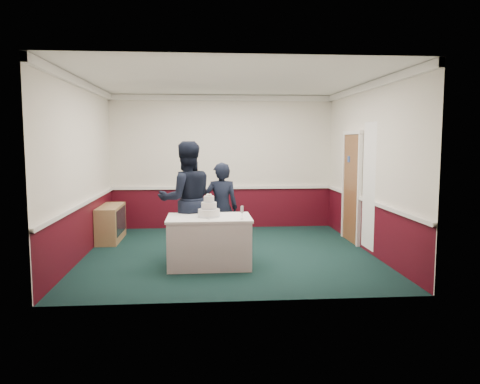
{
  "coord_description": "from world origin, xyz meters",
  "views": [
    {
      "loc": [
        -0.46,
        -8.1,
        1.98
      ],
      "look_at": [
        0.19,
        -0.1,
        1.1
      ],
      "focal_mm": 35.0,
      "sensor_mm": 36.0,
      "label": 1
    }
  ],
  "objects": [
    {
      "name": "cake_table",
      "position": [
        -0.36,
        -0.8,
        0.4
      ],
      "size": [
        1.32,
        0.92,
        0.79
      ],
      "color": "white",
      "rests_on": "ground"
    },
    {
      "name": "cake_knife",
      "position": [
        -0.39,
        -1.0,
        0.79
      ],
      "size": [
        0.09,
        0.21,
        0.0
      ],
      "primitive_type": "cube",
      "rotation": [
        0.0,
        0.0,
        0.36
      ],
      "color": "silver",
      "rests_on": "cake_table"
    },
    {
      "name": "room_shell",
      "position": [
        0.08,
        0.61,
        1.97
      ],
      "size": [
        5.0,
        5.0,
        3.0
      ],
      "color": "silver",
      "rests_on": "ground"
    },
    {
      "name": "sideboard",
      "position": [
        -2.28,
        1.25,
        0.35
      ],
      "size": [
        0.41,
        1.2,
        0.7
      ],
      "color": "#AA8252",
      "rests_on": "ground"
    },
    {
      "name": "person_woman",
      "position": [
        -0.13,
        0.02,
        0.8
      ],
      "size": [
        0.59,
        0.39,
        1.61
      ],
      "primitive_type": "imported",
      "rotation": [
        0.0,
        0.0,
        3.13
      ],
      "color": "black",
      "rests_on": "ground"
    },
    {
      "name": "champagne_flute",
      "position": [
        0.14,
        -1.08,
        0.93
      ],
      "size": [
        0.05,
        0.05,
        0.21
      ],
      "color": "silver",
      "rests_on": "cake_table"
    },
    {
      "name": "ground",
      "position": [
        0.0,
        0.0,
        0.0
      ],
      "size": [
        5.0,
        5.0,
        0.0
      ],
      "primitive_type": "plane",
      "color": "black",
      "rests_on": "ground"
    },
    {
      "name": "wedding_cake",
      "position": [
        -0.36,
        -0.8,
        0.9
      ],
      "size": [
        0.35,
        0.35,
        0.36
      ],
      "color": "white",
      "rests_on": "cake_table"
    },
    {
      "name": "person_man",
      "position": [
        -0.73,
        -0.19,
        0.99
      ],
      "size": [
        1.11,
        0.95,
        1.97
      ],
      "primitive_type": "imported",
      "rotation": [
        0.0,
        0.0,
        3.37
      ],
      "color": "black",
      "rests_on": "ground"
    }
  ]
}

